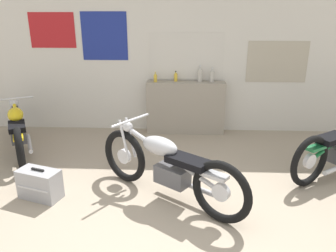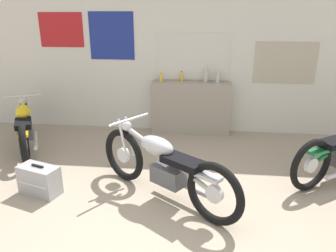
# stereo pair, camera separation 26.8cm
# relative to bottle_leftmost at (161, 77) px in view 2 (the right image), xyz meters

# --- Properties ---
(ground_plane) EXTENTS (24.00, 24.00, 0.00)m
(ground_plane) POSITION_rel_bottle_leftmost_xyz_m (0.35, -3.18, -1.05)
(ground_plane) COLOR gray
(wall_back) EXTENTS (10.00, 0.07, 2.80)m
(wall_back) POSITION_rel_bottle_leftmost_xyz_m (0.36, 0.20, 0.35)
(wall_back) COLOR silver
(wall_back) RESTS_ON ground_plane
(sill_counter) EXTENTS (1.44, 0.28, 0.97)m
(sill_counter) POSITION_rel_bottle_leftmost_xyz_m (0.56, 0.02, -0.57)
(sill_counter) COLOR gray
(sill_counter) RESTS_ON ground_plane
(bottle_leftmost) EXTENTS (0.06, 0.06, 0.18)m
(bottle_leftmost) POSITION_rel_bottle_leftmost_xyz_m (0.00, 0.00, 0.00)
(bottle_leftmost) COLOR gold
(bottle_leftmost) RESTS_ON sill_counter
(bottle_left_center) EXTENTS (0.06, 0.06, 0.19)m
(bottle_left_center) POSITION_rel_bottle_leftmost_xyz_m (0.37, 0.07, 0.00)
(bottle_left_center) COLOR gold
(bottle_left_center) RESTS_ON sill_counter
(bottle_center) EXTENTS (0.08, 0.08, 0.30)m
(bottle_center) POSITION_rel_bottle_leftmost_xyz_m (0.81, 0.05, 0.05)
(bottle_center) COLOR #B7B2A8
(bottle_center) RESTS_ON sill_counter
(bottle_right_center) EXTENTS (0.08, 0.08, 0.27)m
(bottle_right_center) POSITION_rel_bottle_leftmost_xyz_m (1.02, 0.02, 0.04)
(bottle_right_center) COLOR #B7B2A8
(bottle_right_center) RESTS_ON sill_counter
(motorcycle_yellow) EXTENTS (1.05, 1.82, 0.78)m
(motorcycle_yellow) POSITION_rel_bottle_leftmost_xyz_m (-2.17, -1.00, -0.67)
(motorcycle_yellow) COLOR black
(motorcycle_yellow) RESTS_ON ground_plane
(motorcycle_silver) EXTENTS (1.84, 1.37, 0.92)m
(motorcycle_silver) POSITION_rel_bottle_leftmost_xyz_m (0.33, -2.34, -0.62)
(motorcycle_silver) COLOR black
(motorcycle_silver) RESTS_ON ground_plane
(hard_case_silver) EXTENTS (0.57, 0.40, 0.40)m
(hard_case_silver) POSITION_rel_bottle_leftmost_xyz_m (-1.25, -2.39, -0.87)
(hard_case_silver) COLOR #9E9EA3
(hard_case_silver) RESTS_ON ground_plane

